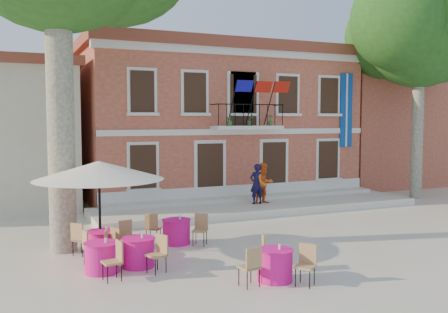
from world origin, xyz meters
TOP-DOWN VIEW (x-y plane):
  - ground at (0.00, 0.00)m, footprint 90.00×90.00m
  - main_building at (2.00, 9.99)m, footprint 13.50×9.59m
  - neighbor_east at (14.00, 11.00)m, footprint 9.40×9.40m
  - terrace at (2.00, 4.40)m, footprint 14.00×3.40m
  - plane_tree_east at (10.53, 4.23)m, footprint 5.58×5.58m
  - patio_umbrella at (-5.40, -0.13)m, footprint 3.62×3.62m
  - pedestrian_navy at (1.83, 4.30)m, footprint 0.62×0.41m
  - pedestrian_orange at (2.17, 4.24)m, footprint 0.92×0.76m
  - cafe_table_0 at (-4.68, -1.64)m, footprint 1.14×1.93m
  - cafe_table_1 at (-1.95, -4.05)m, footprint 1.74×1.85m
  - cafe_table_2 at (-5.64, -1.77)m, footprint 0.90×1.96m
  - cafe_table_3 at (-5.38, -0.44)m, footprint 1.78×1.83m
  - cafe_table_4 at (-3.01, 0.28)m, footprint 1.81×1.46m

SIDE VIEW (x-z plane):
  - ground at x=0.00m, z-range 0.00..0.00m
  - terrace at x=2.00m, z-range 0.00..0.30m
  - cafe_table_0 at x=-4.68m, z-range -0.05..0.90m
  - cafe_table_2 at x=-5.64m, z-range -0.05..0.90m
  - cafe_table_4 at x=-3.01m, z-range -0.05..0.90m
  - cafe_table_1 at x=-1.95m, z-range -0.05..0.90m
  - cafe_table_3 at x=-5.38m, z-range -0.05..0.90m
  - pedestrian_navy at x=1.83m, z-range 0.30..2.00m
  - pedestrian_orange at x=2.17m, z-range 0.30..2.03m
  - patio_umbrella at x=-5.40m, z-range 1.07..3.76m
  - neighbor_east at x=14.00m, z-range 0.02..6.42m
  - main_building at x=2.00m, z-range 0.03..7.53m
  - plane_tree_east at x=10.53m, z-range 2.63..13.60m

